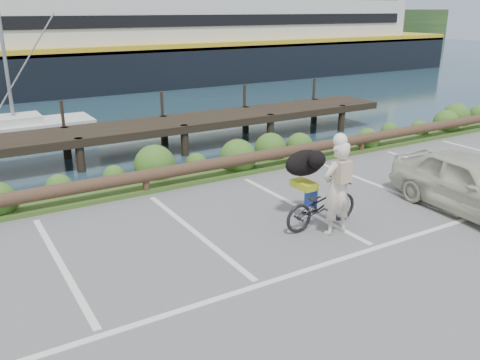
% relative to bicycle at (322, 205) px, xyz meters
% --- Properties ---
extents(ground, '(72.00, 72.00, 0.00)m').
position_rel_bicycle_xyz_m(ground, '(-2.35, -0.94, -0.47)').
color(ground, '#58595B').
extents(vegetation_strip, '(34.00, 1.60, 0.10)m').
position_rel_bicycle_xyz_m(vegetation_strip, '(-2.35, 4.36, -0.42)').
color(vegetation_strip, '#3D5B21').
rests_on(vegetation_strip, ground).
extents(log_rail, '(32.00, 0.30, 0.60)m').
position_rel_bicycle_xyz_m(log_rail, '(-2.35, 3.66, -0.47)').
color(log_rail, '#443021').
rests_on(log_rail, ground).
extents(bicycle, '(1.79, 0.67, 0.93)m').
position_rel_bicycle_xyz_m(bicycle, '(0.00, 0.00, 0.00)').
color(bicycle, black).
rests_on(bicycle, ground).
extents(cyclist, '(0.70, 0.47, 1.88)m').
position_rel_bicycle_xyz_m(cyclist, '(0.01, -0.41, 0.47)').
color(cyclist, beige).
rests_on(cyclist, ground).
extents(dog, '(0.49, 0.96, 0.55)m').
position_rel_bicycle_xyz_m(dog, '(-0.02, 0.57, 0.74)').
color(dog, black).
rests_on(dog, bicycle).
extents(parked_car, '(1.80, 3.90, 1.30)m').
position_rel_bicycle_xyz_m(parked_car, '(3.26, -1.11, 0.18)').
color(parked_car, beige).
rests_on(parked_car, ground).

